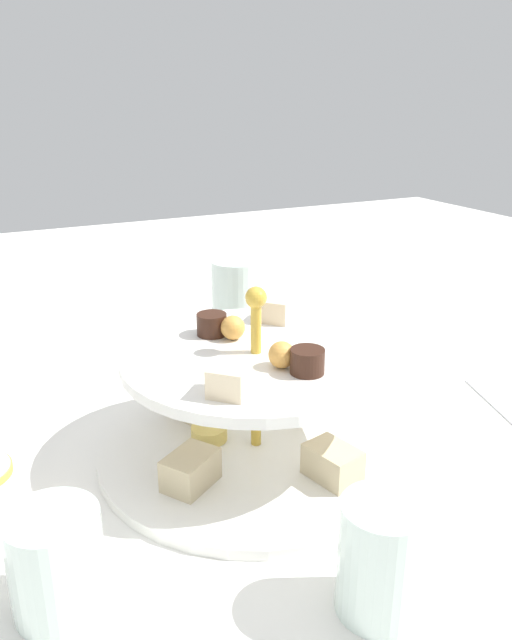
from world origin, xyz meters
TOP-DOWN VIEW (x-y plane):
  - ground_plane at (0.00, 0.00)m, footprint 2.40×2.40m
  - tiered_serving_stand at (0.00, -0.00)m, footprint 0.31×0.31m
  - water_glass_tall_right at (-0.08, -0.22)m, footprint 0.07×0.07m
  - water_glass_short_left at (0.21, 0.12)m, footprint 0.06×0.06m
  - butter_knife_left at (-0.28, 0.05)m, footprint 0.06×0.17m
  - butter_knife_right at (0.20, -0.21)m, footprint 0.15×0.10m
  - water_glass_mid_back at (0.01, 0.22)m, footprint 0.06×0.06m

SIDE VIEW (x-z plane):
  - ground_plane at x=0.00m, z-range 0.00..0.00m
  - butter_knife_left at x=-0.28m, z-range 0.00..0.00m
  - butter_knife_right at x=0.20m, z-range 0.00..0.00m
  - water_glass_short_left at x=0.21m, z-range 0.00..0.08m
  - water_glass_mid_back at x=0.01m, z-range 0.00..0.08m
  - tiered_serving_stand at x=0.00m, z-range -0.04..0.13m
  - water_glass_tall_right at x=-0.08m, z-range 0.00..0.13m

